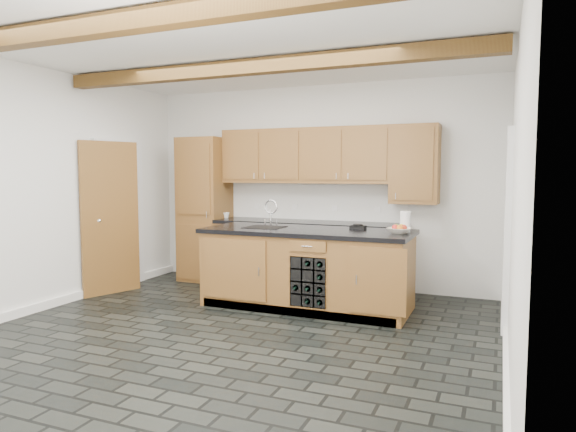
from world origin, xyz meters
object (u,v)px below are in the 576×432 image
(island, at_px, (307,268))
(paper_towel, at_px, (405,222))
(kitchen_scale, at_px, (358,227))
(fruit_bowl, at_px, (399,231))

(island, bearing_deg, paper_towel, 7.87)
(island, distance_m, paper_towel, 1.27)
(island, xyz_separation_m, kitchen_scale, (0.54, 0.28, 0.49))
(island, xyz_separation_m, fruit_bowl, (1.07, 0.02, 0.50))
(kitchen_scale, distance_m, fruit_bowl, 0.60)
(island, bearing_deg, fruit_bowl, 0.81)
(kitchen_scale, xyz_separation_m, paper_towel, (0.57, -0.13, 0.09))
(fruit_bowl, height_order, paper_towel, paper_towel)
(kitchen_scale, bearing_deg, fruit_bowl, -21.58)
(island, relative_size, fruit_bowl, 9.78)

